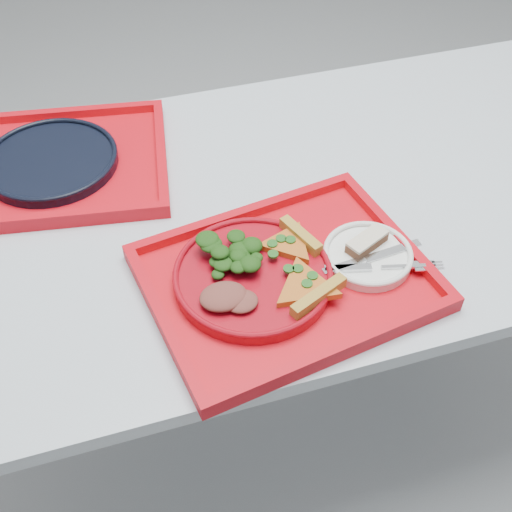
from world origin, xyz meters
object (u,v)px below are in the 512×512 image
dinner_plate (253,278)px  tray_main (286,281)px  tray_far (53,167)px  dessert_bar (367,242)px  navy_plate (51,162)px

dinner_plate → tray_main: bearing=-10.3°
tray_main → tray_far: same height
dinner_plate → dessert_bar: size_ratio=3.15×
tray_main → dessert_bar: 0.15m
tray_far → dinner_plate: dinner_plate is taller
tray_far → navy_plate: (0.00, 0.00, 0.01)m
tray_main → navy_plate: size_ratio=1.73×
tray_main → dessert_bar: dessert_bar is taller
tray_main → tray_far: bearing=120.6°
dinner_plate → navy_plate: 0.50m
navy_plate → dinner_plate: bearing=-54.6°
tray_far → dessert_bar: bearing=-30.1°
dinner_plate → dessert_bar: dessert_bar is taller
tray_main → navy_plate: 0.54m
dinner_plate → tray_far: bearing=125.4°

